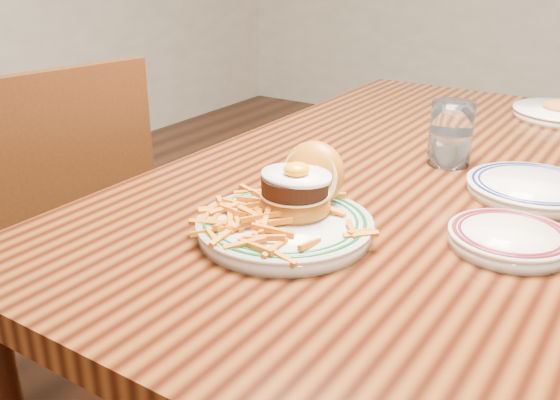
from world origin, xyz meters
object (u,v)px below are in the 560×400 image
Objects in this scene: chair_left at (50,244)px; side_plate at (510,237)px; main_plate at (290,211)px; table at (399,206)px.

chair_left is 1.07m from side_plate.
main_plate is at bearing 7.42° from chair_left.
table is at bearing 145.20° from side_plate.
table is 8.54× the size of side_plate.
main_plate is (-0.03, -0.39, 0.13)m from table.
chair_left is 3.22× the size of main_plate.
table is 0.41m from main_plate.
main_plate is at bearing -94.05° from table.
chair_left is 0.78m from main_plate.
table is 0.84m from chair_left.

